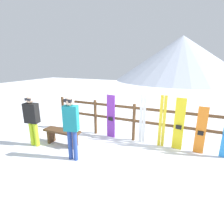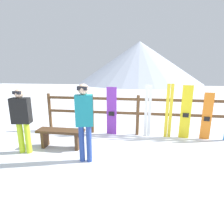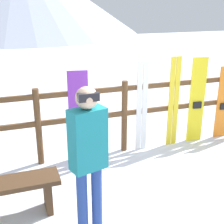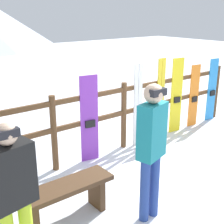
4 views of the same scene
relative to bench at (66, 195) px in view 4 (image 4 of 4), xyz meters
The scene contains 11 objects.
ground_plane 2.03m from the bench, 13.19° to the right, with size 40.00×40.00×0.00m, color white.
fence 2.33m from the bench, 32.25° to the left, with size 5.82×0.10×1.24m.
bench is the anchor object (origin of this frame).
person_black 1.01m from the bench, 152.50° to the right, with size 0.44×0.29×1.56m.
person_teal 1.22m from the bench, 35.00° to the right, with size 0.41×0.29×1.71m.
snowboard_purple 1.68m from the bench, 45.56° to the left, with size 0.32×0.09×1.48m.
ski_pair_white 2.56m from the bench, 27.64° to the left, with size 0.19×0.02×1.56m.
ski_pair_yellow 3.10m from the bench, 22.40° to the left, with size 0.20×0.02×1.60m.
snowboard_yellow 3.54m from the bench, 19.41° to the left, with size 0.29×0.08×1.56m.
snowboard_orange 4.08m from the bench, 16.67° to the left, with size 0.27×0.07×1.37m.
snowboard_blue 4.71m from the bench, 14.39° to the left, with size 0.25×0.08×1.44m.
Camera 4 is at (-3.51, -2.45, 2.47)m, focal length 50.00 mm.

